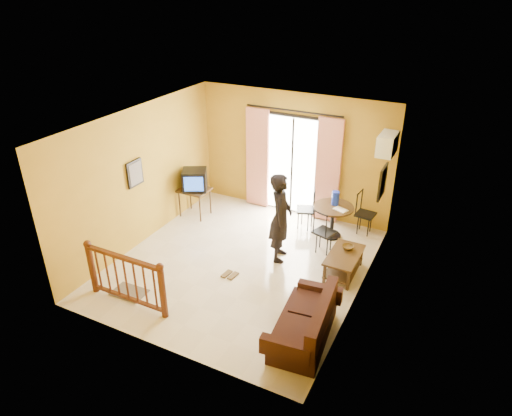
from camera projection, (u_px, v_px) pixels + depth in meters
The scene contains 19 objects.
ground at pixel (242, 263), 8.83m from camera, with size 5.00×5.00×0.00m, color beige.
room_shell at pixel (240, 183), 8.05m from camera, with size 5.00×5.00×5.00m.
balcony_door at pixel (292, 165), 10.22m from camera, with size 2.25×0.14×2.46m.
tv_table at pixel (194, 192), 10.35m from camera, with size 0.66×0.55×0.66m.
television at pixel (195, 180), 10.19m from camera, with size 0.68×0.66×0.47m.
picture_left at pixel (135, 173), 8.84m from camera, with size 0.05×0.42×0.52m.
dining_table at pixel (333, 213), 9.51m from camera, with size 0.85×0.85×0.71m.
water_jug at pixel (335, 198), 9.45m from camera, with size 0.16×0.16×0.29m, color #142BBF.
serving_tray at pixel (340, 210), 9.28m from camera, with size 0.28×0.18×0.02m, color beige.
dining_chairs at pixel (330, 237), 9.72m from camera, with size 1.70×1.57×0.95m.
air_conditioner at pixel (387, 144), 8.56m from camera, with size 0.31×0.60×0.40m.
botanical_print at pixel (382, 182), 8.22m from camera, with size 0.05×0.50×0.60m.
coffee_table at pixel (344, 261), 8.40m from camera, with size 0.55×0.98×0.44m.
bowl at pixel (348, 247), 8.48m from camera, with size 0.22×0.22×0.07m, color #4E3A1A.
sofa at pixel (307, 324), 6.89m from camera, with size 0.87×1.64×0.75m.
standing_person at pixel (281, 218), 8.62m from camera, with size 0.65×0.43×1.78m, color black.
stair_balustrade at pixel (125, 276), 7.52m from camera, with size 1.63×0.13×1.04m.
doormat at pixel (129, 292), 8.02m from camera, with size 0.60×0.40×0.02m, color #5C544A.
sandals at pixel (230, 275), 8.47m from camera, with size 0.27×0.26×0.03m.
Camera 1 is at (3.54, -6.45, 5.00)m, focal length 32.00 mm.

